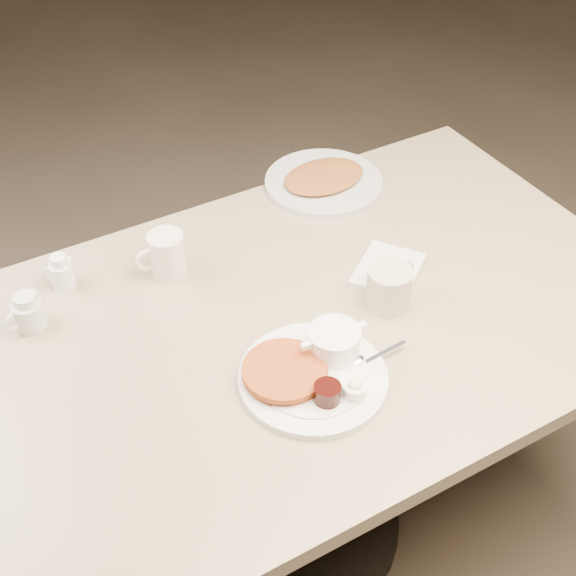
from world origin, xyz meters
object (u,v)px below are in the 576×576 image
main_plate (313,368)px  creamer_left (28,313)px  coffee_mug_near (390,286)px  creamer_right (61,273)px  diner_table (293,377)px  coffee_mug_far (166,255)px  hash_plate (324,180)px

main_plate → creamer_left: size_ratio=3.92×
coffee_mug_near → creamer_right: coffee_mug_near is taller
main_plate → coffee_mug_near: coffee_mug_near is taller
creamer_left → main_plate: bearing=-43.3°
coffee_mug_near → diner_table: bearing=164.3°
coffee_mug_far → hash_plate: coffee_mug_far is taller
creamer_right → diner_table: bearing=-41.7°
main_plate → coffee_mug_far: 0.43m
hash_plate → coffee_mug_far: bearing=-165.6°
diner_table → coffee_mug_near: coffee_mug_near is taller
diner_table → main_plate: main_plate is taller
diner_table → coffee_mug_near: size_ratio=10.79×
diner_table → coffee_mug_near: (0.19, -0.05, 0.22)m
coffee_mug_near → creamer_left: 0.72m
hash_plate → diner_table: bearing=-129.0°
main_plate → creamer_right: 0.58m
coffee_mug_far → creamer_right: coffee_mug_far is taller
creamer_right → hash_plate: 0.67m
diner_table → creamer_right: creamer_right is taller
diner_table → coffee_mug_near: bearing=-15.7°
main_plate → creamer_right: size_ratio=4.33×
coffee_mug_near → coffee_mug_far: coffee_mug_far is taller
coffee_mug_far → creamer_right: 0.22m
creamer_left → coffee_mug_near: bearing=-24.4°
creamer_right → creamer_left: bearing=-138.1°
coffee_mug_far → main_plate: bearing=-74.1°
diner_table → coffee_mug_far: coffee_mug_far is taller
coffee_mug_near → creamer_right: (-0.56, 0.38, -0.01)m
coffee_mug_far → creamer_right: (-0.21, 0.07, -0.01)m
diner_table → main_plate: size_ratio=4.33×
main_plate → coffee_mug_near: bearing=22.0°
coffee_mug_near → main_plate: bearing=-158.0°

